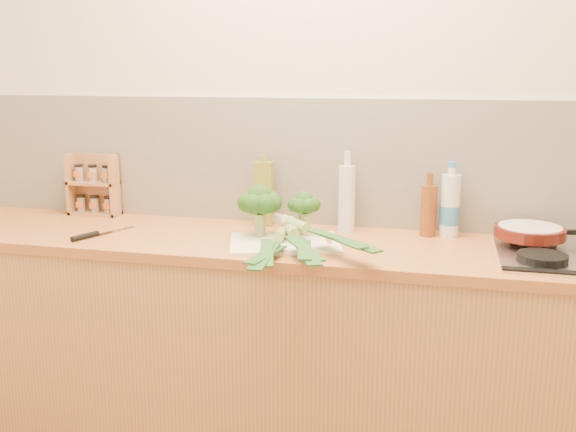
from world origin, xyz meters
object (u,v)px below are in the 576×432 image
at_px(chopping_board, 285,243).
at_px(chefs_knife, 93,235).
at_px(spice_rack, 95,188).
at_px(skillet, 530,232).

relative_size(chopping_board, chefs_knife, 1.41).
bearing_deg(chefs_knife, chopping_board, 28.16).
xyz_separation_m(chefs_knife, spice_rack, (-0.20, 0.38, 0.11)).
relative_size(chefs_knife, skillet, 0.79).
distance_m(skillet, spice_rack, 1.89).
bearing_deg(skillet, spice_rack, 162.45).
height_order(chopping_board, skillet, skillet).
distance_m(chefs_knife, spice_rack, 0.45).
bearing_deg(chopping_board, spice_rack, 145.16).
distance_m(chopping_board, spice_rack, 1.04).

